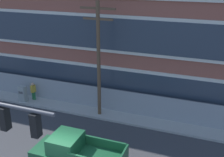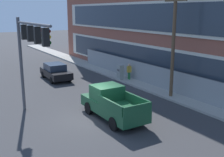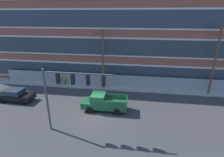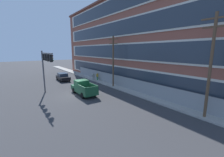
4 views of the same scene
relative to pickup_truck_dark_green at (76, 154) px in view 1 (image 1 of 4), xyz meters
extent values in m
cube|color=#9E9B93|center=(-0.56, 6.57, -0.87)|extent=(80.00, 2.15, 0.16)
cube|color=brown|center=(0.07, 12.37, 6.82)|extent=(50.13, 9.44, 15.53)
cube|color=beige|center=(0.07, 7.58, 1.19)|extent=(46.12, 0.10, 2.79)
cube|color=#2D3844|center=(0.07, 7.52, 1.19)|extent=(44.12, 0.06, 2.33)
cube|color=beige|center=(0.07, 7.58, 5.07)|extent=(46.12, 0.10, 2.79)
cube|color=#2D3844|center=(0.07, 7.52, 5.07)|extent=(44.12, 0.06, 2.33)
cube|color=gray|center=(0.56, 6.99, 0.02)|extent=(35.78, 0.04, 1.94)
cylinder|color=#4C4C51|center=(0.56, 6.99, 0.99)|extent=(35.78, 0.05, 0.05)
cube|color=black|center=(-0.44, -4.29, 4.39)|extent=(0.28, 0.32, 0.90)
cylinder|color=red|center=(-0.44, -4.11, 4.67)|extent=(0.04, 0.18, 0.18)
cylinder|color=#503E08|center=(-0.44, -4.11, 4.39)|extent=(0.04, 0.18, 0.18)
cylinder|color=#0A4011|center=(-0.44, -4.11, 4.11)|extent=(0.04, 0.18, 0.18)
cube|color=black|center=(0.89, -4.29, 4.39)|extent=(0.28, 0.32, 0.90)
cylinder|color=#4B0807|center=(0.89, -4.11, 4.67)|extent=(0.04, 0.18, 0.18)
cylinder|color=gold|center=(0.89, -4.11, 4.39)|extent=(0.04, 0.18, 0.18)
cylinder|color=#0A4011|center=(0.89, -4.11, 4.11)|extent=(0.04, 0.18, 0.18)
cube|color=#194C2D|center=(-0.61, 0.00, 0.60)|extent=(1.56, 1.79, 0.90)
cube|color=#283342|center=(-1.40, -0.01, 0.60)|extent=(0.07, 1.59, 0.68)
cube|color=#194C2D|center=(1.27, 0.91, 0.43)|extent=(2.58, 0.13, 0.56)
cylinder|color=black|center=(-1.44, 0.88, -0.55)|extent=(0.80, 0.26, 0.80)
cube|color=white|center=(-2.48, -0.69, -0.09)|extent=(0.06, 0.24, 0.16)
cube|color=white|center=(-2.49, 0.67, -0.09)|extent=(0.06, 0.24, 0.16)
cylinder|color=brown|center=(-1.24, 6.09, 3.31)|extent=(0.26, 0.26, 8.51)
cube|color=brown|center=(-1.24, 6.09, 7.06)|extent=(2.54, 0.14, 0.14)
cube|color=brown|center=(-1.24, 6.09, 6.36)|extent=(2.16, 0.14, 0.14)
cube|color=#939993|center=(-8.02, 5.83, -0.20)|extent=(0.58, 0.46, 1.48)
cube|color=#515151|center=(-8.02, 5.59, 0.09)|extent=(0.41, 0.02, 0.20)
cylinder|color=#236B38|center=(-7.49, 6.43, -0.52)|extent=(0.14, 0.14, 0.85)
cylinder|color=#236B38|center=(-7.31, 6.43, -0.52)|extent=(0.14, 0.14, 0.85)
cube|color=#B7932D|center=(-7.40, 6.43, 0.20)|extent=(0.31, 0.44, 0.60)
sphere|color=tan|center=(-7.40, 6.43, 0.62)|extent=(0.24, 0.24, 0.24)
camera|label=1|loc=(6.39, -11.28, 9.39)|focal=45.00mm
camera|label=2|loc=(14.15, -8.63, 5.60)|focal=45.00mm
camera|label=3|loc=(3.56, -17.56, 9.65)|focal=28.00mm
camera|label=4|loc=(19.33, -8.49, 5.32)|focal=24.00mm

